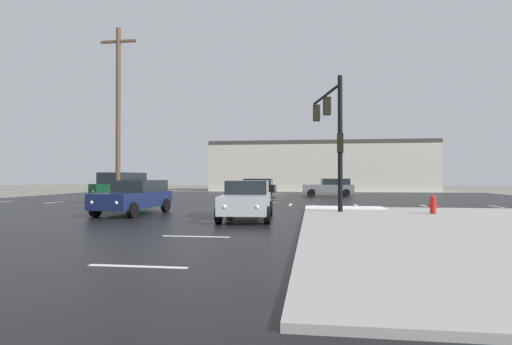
# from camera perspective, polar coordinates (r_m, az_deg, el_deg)

# --- Properties ---
(ground_plane) EXTENTS (120.00, 120.00, 0.00)m
(ground_plane) POSITION_cam_1_polar(r_m,az_deg,el_deg) (25.80, 0.38, -4.52)
(ground_plane) COLOR slate
(road_asphalt) EXTENTS (44.00, 44.00, 0.02)m
(road_asphalt) POSITION_cam_1_polar(r_m,az_deg,el_deg) (25.80, 0.38, -4.50)
(road_asphalt) COLOR black
(road_asphalt) RESTS_ON ground_plane
(snow_strip_curbside) EXTENTS (4.00, 1.60, 0.06)m
(snow_strip_curbside) POSITION_cam_1_polar(r_m,az_deg,el_deg) (21.65, 12.24, -4.80)
(snow_strip_curbside) COLOR white
(snow_strip_curbside) RESTS_ON sidewalk_corner
(lane_markings) EXTENTS (36.15, 36.15, 0.01)m
(lane_markings) POSITION_cam_1_polar(r_m,az_deg,el_deg) (24.31, 2.78, -4.71)
(lane_markings) COLOR silver
(lane_markings) RESTS_ON road_asphalt
(traffic_signal_mast) EXTENTS (1.39, 5.19, 6.35)m
(traffic_signal_mast) POSITION_cam_1_polar(r_m,az_deg,el_deg) (20.90, 10.55, 6.53)
(traffic_signal_mast) COLOR black
(traffic_signal_mast) RESTS_ON sidewalk_corner
(fire_hydrant) EXTENTS (0.48, 0.26, 0.79)m
(fire_hydrant) POSITION_cam_1_polar(r_m,az_deg,el_deg) (19.56, 23.47, -4.14)
(fire_hydrant) COLOR red
(fire_hydrant) RESTS_ON sidewalk_corner
(strip_building_background) EXTENTS (27.16, 8.00, 6.13)m
(strip_building_background) POSITION_cam_1_polar(r_m,az_deg,el_deg) (52.49, 8.97, 0.82)
(strip_building_background) COLOR beige
(strip_building_background) RESTS_ON ground_plane
(sedan_grey) EXTENTS (4.65, 2.32, 1.58)m
(sedan_grey) POSITION_cam_1_polar(r_m,az_deg,el_deg) (37.93, 10.25, -1.97)
(sedan_grey) COLOR slate
(sedan_grey) RESTS_ON road_asphalt
(sedan_black) EXTENTS (4.56, 2.08, 1.58)m
(sedan_black) POSITION_cam_1_polar(r_m,az_deg,el_deg) (37.24, -0.44, -2.01)
(sedan_black) COLOR black
(sedan_black) RESTS_ON road_asphalt
(sedan_navy) EXTENTS (2.39, 4.67, 1.58)m
(sedan_navy) POSITION_cam_1_polar(r_m,az_deg,el_deg) (19.96, -16.53, -3.18)
(sedan_navy) COLOR #141E47
(sedan_navy) RESTS_ON road_asphalt
(suv_green) EXTENTS (2.55, 4.97, 2.03)m
(suv_green) POSITION_cam_1_polar(r_m,az_deg,el_deg) (29.50, -18.10, -1.88)
(suv_green) COLOR #195933
(suv_green) RESTS_ON road_asphalt
(sedan_silver) EXTENTS (2.27, 4.63, 1.58)m
(sedan_silver) POSITION_cam_1_polar(r_m,az_deg,el_deg) (16.79, -1.27, -3.70)
(sedan_silver) COLOR #B7BABF
(sedan_silver) RESTS_ON road_asphalt
(utility_pole_mid) EXTENTS (2.20, 0.28, 10.64)m
(utility_pole_mid) POSITION_cam_1_polar(r_m,az_deg,el_deg) (25.89, -18.68, 7.83)
(utility_pole_mid) COLOR brown
(utility_pole_mid) RESTS_ON ground_plane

